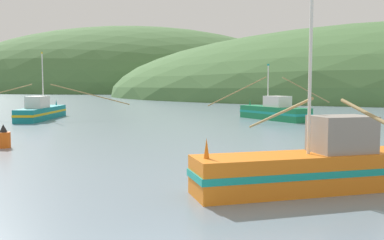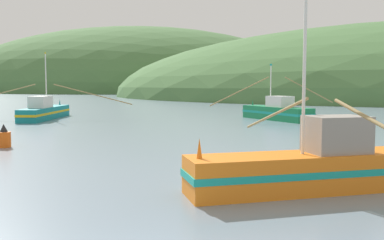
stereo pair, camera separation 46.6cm
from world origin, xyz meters
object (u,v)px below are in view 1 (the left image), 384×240
object	(u,v)px
fishing_boat_green	(274,111)
fishing_boat_teal	(41,111)
fishing_boat_orange	(327,166)
channel_buoy	(4,138)

from	to	relation	value
fishing_boat_green	fishing_boat_teal	distance (m)	26.19
fishing_boat_orange	channel_buoy	distance (m)	19.83
fishing_boat_green	fishing_boat_teal	xyz separation A→B (m)	(-26.10, -2.19, -0.03)
fishing_boat_orange	fishing_boat_teal	size ratio (longest dim) A/B	0.67
fishing_boat_green	fishing_boat_teal	bearing A→B (deg)	59.61
fishing_boat_green	channel_buoy	bearing A→B (deg)	106.25
channel_buoy	fishing_boat_teal	bearing A→B (deg)	109.85
fishing_boat_green	fishing_boat_orange	distance (m)	31.99
fishing_boat_green	fishing_boat_orange	size ratio (longest dim) A/B	1.07
fishing_boat_teal	channel_buoy	xyz separation A→B (m)	(7.59, -21.02, -0.31)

